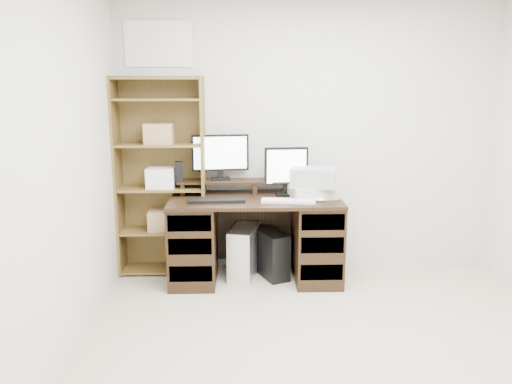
{
  "coord_description": "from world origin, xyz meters",
  "views": [
    {
      "loc": [
        -0.63,
        -2.63,
        1.75
      ],
      "look_at": [
        -0.5,
        1.43,
        0.85
      ],
      "focal_mm": 35.0,
      "sensor_mm": 36.0,
      "label": 1
    }
  ],
  "objects_px": {
    "monitor_small": "(286,169)",
    "desk": "(255,237)",
    "printer": "(313,192)",
    "monitor_wide": "(220,155)",
    "tower_black": "(271,254)",
    "bookshelf": "(161,175)",
    "tower_silver": "(244,252)"
  },
  "relations": [
    {
      "from": "monitor_small",
      "to": "desk",
      "type": "bearing_deg",
      "value": -160.56
    },
    {
      "from": "printer",
      "to": "monitor_wide",
      "type": "bearing_deg",
      "value": 153.03
    },
    {
      "from": "monitor_small",
      "to": "tower_black",
      "type": "distance_m",
      "value": 0.79
    },
    {
      "from": "monitor_wide",
      "to": "bookshelf",
      "type": "height_order",
      "value": "bookshelf"
    },
    {
      "from": "desk",
      "to": "bookshelf",
      "type": "relative_size",
      "value": 0.83
    },
    {
      "from": "monitor_wide",
      "to": "monitor_small",
      "type": "distance_m",
      "value": 0.62
    },
    {
      "from": "desk",
      "to": "tower_silver",
      "type": "xyz_separation_m",
      "value": [
        -0.1,
        0.06,
        -0.16
      ]
    },
    {
      "from": "tower_silver",
      "to": "bookshelf",
      "type": "height_order",
      "value": "bookshelf"
    },
    {
      "from": "bookshelf",
      "to": "monitor_small",
      "type": "bearing_deg",
      "value": -4.38
    },
    {
      "from": "printer",
      "to": "tower_silver",
      "type": "height_order",
      "value": "printer"
    },
    {
      "from": "desk",
      "to": "monitor_wide",
      "type": "xyz_separation_m",
      "value": [
        -0.31,
        0.25,
        0.71
      ]
    },
    {
      "from": "bookshelf",
      "to": "desk",
      "type": "bearing_deg",
      "value": -14.06
    },
    {
      "from": "printer",
      "to": "tower_silver",
      "type": "distance_m",
      "value": 0.84
    },
    {
      "from": "monitor_wide",
      "to": "tower_black",
      "type": "distance_m",
      "value": 1.02
    },
    {
      "from": "monitor_wide",
      "to": "printer",
      "type": "distance_m",
      "value": 0.91
    },
    {
      "from": "desk",
      "to": "printer",
      "type": "relative_size",
      "value": 3.83
    },
    {
      "from": "printer",
      "to": "tower_black",
      "type": "xyz_separation_m",
      "value": [
        -0.36,
        0.04,
        -0.59
      ]
    },
    {
      "from": "desk",
      "to": "monitor_wide",
      "type": "relative_size",
      "value": 2.88
    },
    {
      "from": "tower_black",
      "to": "tower_silver",
      "type": "bearing_deg",
      "value": 155.81
    },
    {
      "from": "printer",
      "to": "bookshelf",
      "type": "height_order",
      "value": "bookshelf"
    },
    {
      "from": "printer",
      "to": "tower_silver",
      "type": "xyz_separation_m",
      "value": [
        -0.61,
        0.05,
        -0.57
      ]
    },
    {
      "from": "tower_silver",
      "to": "bookshelf",
      "type": "bearing_deg",
      "value": -178.22
    },
    {
      "from": "monitor_wide",
      "to": "tower_silver",
      "type": "height_order",
      "value": "monitor_wide"
    },
    {
      "from": "tower_black",
      "to": "monitor_small",
      "type": "bearing_deg",
      "value": 6.91
    },
    {
      "from": "monitor_wide",
      "to": "monitor_small",
      "type": "xyz_separation_m",
      "value": [
        0.59,
        -0.13,
        -0.12
      ]
    },
    {
      "from": "monitor_wide",
      "to": "desk",
      "type": "bearing_deg",
      "value": -46.19
    },
    {
      "from": "monitor_wide",
      "to": "tower_black",
      "type": "xyz_separation_m",
      "value": [
        0.46,
        -0.2,
        -0.89
      ]
    },
    {
      "from": "monitor_small",
      "to": "tower_black",
      "type": "xyz_separation_m",
      "value": [
        -0.13,
        -0.08,
        -0.77
      ]
    },
    {
      "from": "desk",
      "to": "monitor_small",
      "type": "height_order",
      "value": "monitor_small"
    },
    {
      "from": "monitor_small",
      "to": "printer",
      "type": "xyz_separation_m",
      "value": [
        0.23,
        -0.11,
        -0.19
      ]
    },
    {
      "from": "bookshelf",
      "to": "printer",
      "type": "bearing_deg",
      "value": -8.39
    },
    {
      "from": "desk",
      "to": "monitor_small",
      "type": "relative_size",
      "value": 3.48
    }
  ]
}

